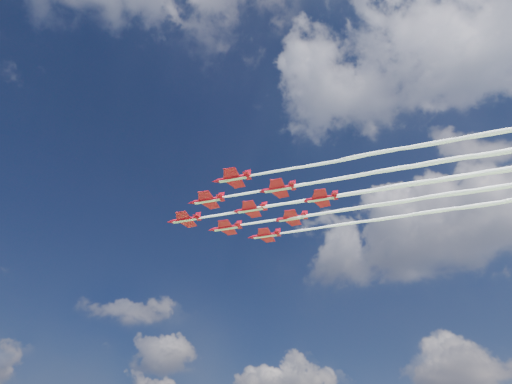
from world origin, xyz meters
The scene contains 8 objects.
jet_lead centered at (26.50, 11.66, 87.20)m, with size 111.54×38.66×2.59m.
jet_row2_port centered at (38.26, 7.22, 87.20)m, with size 111.54×38.66×2.59m.
jet_row2_starb centered at (33.59, 22.04, 87.20)m, with size 111.54×38.66×2.59m.
jet_row3_port centered at (50.02, 2.79, 87.20)m, with size 111.54×38.66×2.59m.
jet_row3_centre centered at (45.35, 17.60, 87.20)m, with size 111.54×38.66×2.59m.
jet_row3_starb centered at (40.67, 32.42, 87.20)m, with size 111.54×38.66×2.59m.
jet_row4_port centered at (57.10, 13.17, 87.20)m, with size 111.54×38.66×2.59m.
jet_row4_starb centered at (52.43, 27.98, 87.20)m, with size 111.54×38.66×2.59m.
Camera 1 is at (59.93, -95.90, 13.56)m, focal length 35.00 mm.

